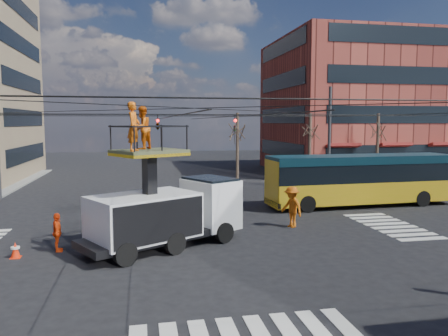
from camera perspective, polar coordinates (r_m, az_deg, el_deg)
ground at (r=20.70m, az=-3.68°, el=-8.75°), size 120.00×120.00×0.00m
sidewalk_ne at (r=47.42m, az=18.89°, el=-0.63°), size 18.00×18.00×0.12m
crosswalks at (r=20.70m, az=-3.68°, el=-8.72°), size 22.40×22.40×0.02m
building_ne at (r=50.23m, az=18.44°, el=7.68°), size 20.06×16.06×14.00m
overhead_network at (r=20.44m, az=-4.11°, el=3.24°), size 24.24×24.24×8.00m
tree_a at (r=34.20m, az=1.77°, el=4.93°), size 2.00×2.00×6.00m
tree_b at (r=35.99m, az=11.17°, el=4.87°), size 2.00×2.00×6.00m
tree_c at (r=38.64m, az=19.47°, el=4.71°), size 2.00×2.00×6.00m
utility_truck at (r=18.61m, az=-7.54°, el=-4.16°), size 7.21×5.50×6.04m
city_bus at (r=28.89m, az=17.48°, el=-1.32°), size 12.15×3.16×3.20m
traffic_cone at (r=19.10m, az=-25.59°, el=-9.62°), size 0.36×0.36×0.63m
worker_ground at (r=19.19m, az=-20.95°, el=-7.87°), size 0.54×0.99×1.60m
flagger at (r=22.23m, az=8.84°, el=-5.04°), size 1.24×1.53×2.07m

